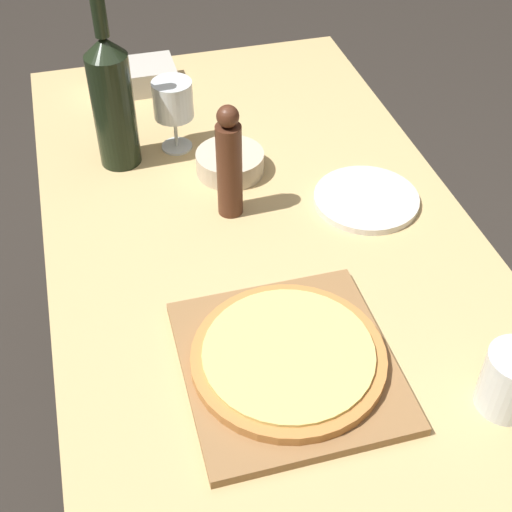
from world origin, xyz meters
TOP-DOWN VIEW (x-y plane):
  - ground_plane at (0.00, 0.00)m, footprint 12.00×12.00m
  - dining_table at (0.00, 0.00)m, footprint 0.81×1.79m
  - cutting_board at (-0.05, -0.19)m, footprint 0.33×0.34m
  - pizza at (-0.05, -0.19)m, footprint 0.31×0.31m
  - wine_bottle at (-0.23, 0.44)m, footprint 0.09×0.09m
  - pepper_mill at (-0.04, 0.21)m, footprint 0.05×0.05m
  - wine_glass at (-0.10, 0.46)m, footprint 0.09×0.09m
  - small_bowl at (-0.01, 0.34)m, footprint 0.14×0.14m
  - drinking_tumbler at (0.25, -0.34)m, footprint 0.09×0.09m
  - dinner_plate at (0.23, 0.17)m, footprint 0.21×0.21m
  - food_container at (-0.16, 0.75)m, footprint 0.20×0.12m

SIDE VIEW (x-z plane):
  - ground_plane at x=0.00m, z-range 0.00..0.00m
  - dining_table at x=0.00m, z-range 0.29..1.04m
  - dinner_plate at x=0.23m, z-range 0.75..0.76m
  - cutting_board at x=-0.05m, z-range 0.75..0.77m
  - small_bowl at x=-0.01m, z-range 0.75..0.80m
  - pizza at x=-0.05m, z-range 0.77..0.79m
  - food_container at x=-0.16m, z-range 0.75..0.81m
  - drinking_tumbler at x=0.25m, z-range 0.75..0.86m
  - pepper_mill at x=-0.04m, z-range 0.74..0.98m
  - wine_glass at x=-0.10m, z-range 0.78..0.94m
  - wine_bottle at x=-0.23m, z-range 0.71..1.08m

